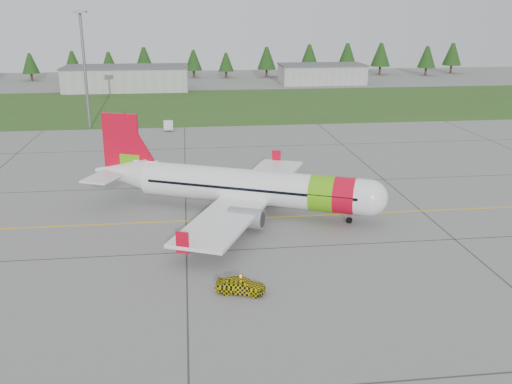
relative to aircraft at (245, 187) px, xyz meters
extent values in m
plane|color=gray|center=(8.70, -9.89, -2.84)|extent=(320.00, 320.00, 0.00)
cylinder|color=white|center=(0.72, -0.32, 0.04)|extent=(23.52, 13.14, 3.62)
sphere|color=white|center=(11.74, -5.24, 0.04)|extent=(3.62, 3.62, 3.62)
cone|color=white|center=(-13.27, 5.92, 0.36)|extent=(7.41, 5.95, 3.62)
cube|color=black|center=(11.99, -5.35, 0.36)|extent=(2.34, 2.81, 0.52)
cylinder|color=#61BB0E|center=(7.50, -3.35, 0.04)|extent=(3.71, 4.36, 3.70)
cylinder|color=red|center=(9.53, -4.25, 0.04)|extent=(3.37, 4.21, 3.70)
cube|color=white|center=(0.29, -0.13, -0.98)|extent=(16.77, 29.21, 0.33)
cube|color=red|center=(5.46, 13.73, -0.47)|extent=(1.09, 0.61, 1.86)
cube|color=red|center=(-6.57, -13.23, -0.47)|extent=(1.09, 0.61, 1.86)
cylinder|color=gray|center=(3.65, 3.96, -1.49)|extent=(3.85, 3.14, 1.95)
cylinder|color=gray|center=(-0.51, -5.36, -1.49)|extent=(3.85, 3.14, 1.95)
cube|color=red|center=(-13.10, 5.84, 3.47)|extent=(4.04, 2.05, 7.05)
cube|color=#61BB0E|center=(-12.17, 5.43, 1.43)|extent=(2.36, 1.34, 2.23)
cube|color=white|center=(-13.69, 6.11, 0.60)|extent=(7.06, 10.96, 0.20)
cylinder|color=slate|center=(10.04, -4.48, -2.19)|extent=(0.17, 0.17, 1.30)
cylinder|color=black|center=(10.04, -4.48, -2.52)|extent=(0.68, 0.49, 0.63)
cylinder|color=slate|center=(0.51, 2.62, -1.96)|extent=(0.20, 0.20, 1.76)
cylinder|color=black|center=(0.17, 2.77, -2.36)|extent=(1.05, 0.77, 0.97)
cylinder|color=slate|center=(-1.61, -2.13, -1.96)|extent=(0.20, 0.20, 1.76)
cylinder|color=black|center=(-1.95, -1.98, -2.36)|extent=(1.05, 0.77, 0.97)
imported|color=yellow|center=(-2.25, -17.97, -0.95)|extent=(1.67, 1.82, 3.77)
imported|color=white|center=(-9.16, 45.50, -0.47)|extent=(1.70, 1.61, 4.73)
cube|color=#30561E|center=(8.70, 72.11, -2.82)|extent=(320.00, 50.00, 0.03)
cube|color=gold|center=(8.70, -1.89, -2.83)|extent=(120.00, 0.25, 0.02)
cube|color=#A8A8A3|center=(-21.30, 100.11, 0.16)|extent=(32.00, 14.00, 6.00)
cube|color=#A8A8A3|center=(33.70, 108.11, -0.24)|extent=(24.00, 12.00, 5.20)
cylinder|color=slate|center=(-23.30, 48.11, 7.16)|extent=(0.50, 0.50, 20.00)
camera|label=1|loc=(-5.85, -56.73, 17.65)|focal=40.00mm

